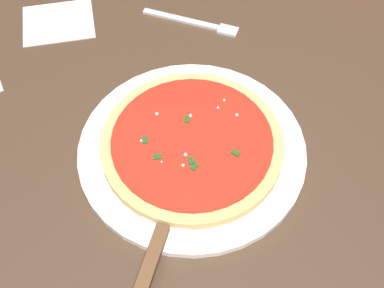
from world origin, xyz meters
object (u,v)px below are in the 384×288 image
(pizza, at_px, (192,143))
(fork, at_px, (196,23))
(pizza_server, at_px, (158,243))
(napkin_loose_left, at_px, (58,22))
(serving_plate, at_px, (192,149))

(pizza, distance_m, fork, 0.29)
(pizza, xyz_separation_m, pizza_server, (0.08, 0.15, -0.00))
(pizza_server, bearing_deg, napkin_loose_left, -77.68)
(napkin_loose_left, bearing_deg, pizza_server, 102.32)
(fork, bearing_deg, pizza, 76.39)
(serving_plate, distance_m, pizza_server, 0.17)
(napkin_loose_left, bearing_deg, fork, 166.95)
(pizza_server, xyz_separation_m, fork, (-0.15, -0.43, -0.01))
(pizza, bearing_deg, napkin_loose_left, -61.60)
(pizza, distance_m, napkin_loose_left, 0.39)
(pizza, xyz_separation_m, fork, (-0.07, -0.28, -0.02))
(pizza, relative_size, fork, 1.64)
(serving_plate, relative_size, napkin_loose_left, 2.66)
(pizza_server, relative_size, fork, 1.28)
(serving_plate, xyz_separation_m, fork, (-0.07, -0.28, -0.00))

